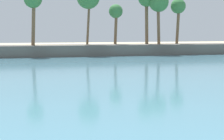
# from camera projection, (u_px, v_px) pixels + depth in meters

# --- Properties ---
(sea) EXTENTS (220.00, 92.00, 0.06)m
(sea) POSITION_uv_depth(u_px,v_px,m) (46.00, 59.00, 52.63)
(sea) COLOR teal
(sea) RESTS_ON ground
(palm_headland) EXTENTS (82.78, 6.60, 13.44)m
(palm_headland) POSITION_uv_depth(u_px,v_px,m) (52.00, 34.00, 58.53)
(palm_headland) COLOR #605B54
(palm_headland) RESTS_ON ground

